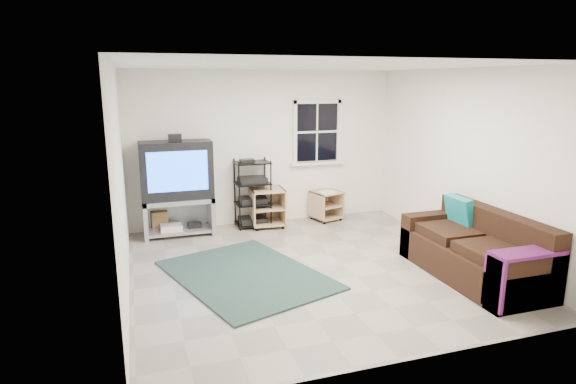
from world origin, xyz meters
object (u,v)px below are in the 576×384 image
object	(u,v)px
av_rack	(253,198)
tv_unit	(177,180)
side_table_left	(267,206)
side_table_right	(325,203)
sofa	(476,252)

from	to	relation	value
av_rack	tv_unit	bearing A→B (deg)	-176.87
side_table_left	side_table_right	bearing A→B (deg)	1.06
sofa	tv_unit	bearing A→B (deg)	139.31
sofa	side_table_right	bearing A→B (deg)	105.42
side_table_right	sofa	size ratio (longest dim) A/B	0.29
side_table_left	side_table_right	world-z (taller)	side_table_left
side_table_right	av_rack	bearing A→B (deg)	179.92
tv_unit	av_rack	bearing A→B (deg)	3.13
av_rack	sofa	distance (m)	3.67
tv_unit	sofa	bearing A→B (deg)	-40.69
av_rack	side_table_right	size ratio (longest dim) A/B	2.00
av_rack	side_table_right	world-z (taller)	av_rack
tv_unit	sofa	size ratio (longest dim) A/B	0.81
side_table_right	sofa	world-z (taller)	sofa
tv_unit	side_table_right	bearing A→B (deg)	1.47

